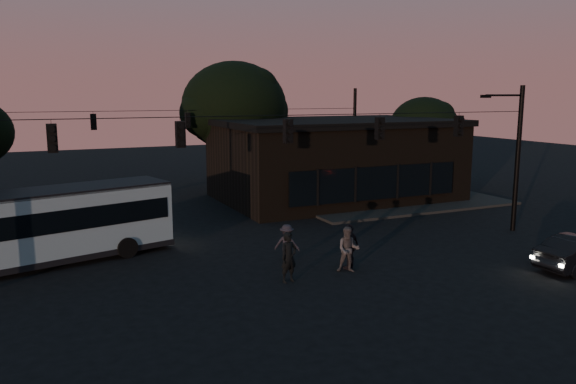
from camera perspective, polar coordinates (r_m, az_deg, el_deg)
name	(u,v)px	position (r m, az deg, el deg)	size (l,w,h in m)	color
ground	(334,290)	(20.87, 4.68, -9.88)	(120.00, 120.00, 0.00)	black
sidewalk_far_right	(387,199)	(38.54, 10.02, -0.68)	(14.00, 10.00, 0.15)	black
building	(334,159)	(38.22, 4.74, 3.35)	(15.40, 10.41, 5.40)	black
tree_behind	(234,106)	(41.42, -5.48, 8.67)	(7.60, 7.60, 9.43)	black
tree_right	(424,126)	(44.77, 13.63, 6.53)	(5.20, 5.20, 6.86)	black
signal_rig_near	(288,158)	(23.35, 0.00, 3.50)	(26.24, 0.30, 7.50)	black
signal_rig_far	(188,137)	(38.43, -10.09, 5.50)	(26.24, 0.30, 7.50)	black
bus	(36,224)	(25.35, -24.22, -3.01)	(11.48, 5.31, 3.15)	#829CA6
pedestrian_a	(289,257)	(21.37, 0.08, -6.65)	(0.70, 0.46, 1.93)	black
pedestrian_b	(348,249)	(22.68, 6.14, -5.83)	(0.90, 0.70, 1.85)	#4E4747
pedestrian_c	(350,247)	(23.08, 6.30, -5.53)	(1.09, 0.46, 1.87)	black
pedestrian_d	(287,244)	(23.75, -0.11, -5.28)	(1.07, 0.62, 1.66)	black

